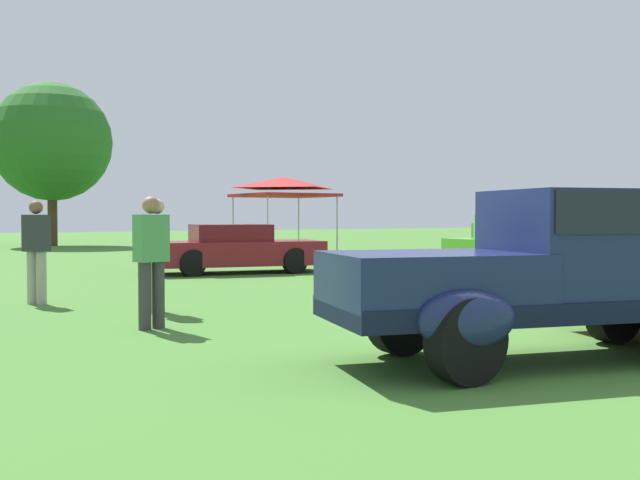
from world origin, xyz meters
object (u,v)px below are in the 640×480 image
Objects in this scene: show_car_lime at (517,245)px; spectator_between_cars at (157,252)px; feature_pickup_truck at (548,274)px; show_car_burgundy at (236,249)px; spectator_near_truck at (36,248)px; spectator_far_side at (151,258)px; canopy_tent_left_field at (284,186)px; spectator_by_row at (483,238)px.

show_car_lime is 13.10m from spectator_between_cars.
feature_pickup_truck is 5.93m from spectator_between_cars.
spectator_near_truck reaches higher than show_car_burgundy.
show_car_lime is 13.81m from spectator_near_truck.
spectator_far_side is at bearing -121.44° from show_car_burgundy.
spectator_by_row is at bearing -85.56° from canopy_tent_left_field.
spectator_by_row is (6.63, 7.90, 0.05)m from feature_pickup_truck.
spectator_by_row is 10.08m from spectator_far_side.
spectator_near_truck and spectator_between_cars have the same top height.
spectator_near_truck is at bearing 101.64° from spectator_far_side.
spectator_between_cars is (-2.11, 5.55, 0.05)m from feature_pickup_truck.
canopy_tent_left_field reaches higher than show_car_lime.
spectator_near_truck is 3.63m from spectator_far_side.
spectator_far_side is at bearing -124.90° from canopy_tent_left_field.
spectator_near_truck is (-3.43, 7.62, 0.05)m from feature_pickup_truck.
canopy_tent_left_field is (5.96, 16.47, 1.55)m from feature_pickup_truck.
spectator_far_side is (-12.83, -6.12, 0.31)m from show_car_lime.
canopy_tent_left_field is (3.83, 4.51, 1.82)m from show_car_burgundy.
show_car_lime is 2.51× the size of spectator_far_side.
spectator_near_truck is (-13.56, -2.57, 0.31)m from show_car_lime.
spectator_far_side reaches higher than show_car_lime.
show_car_burgundy is 2.65× the size of spectator_between_cars.
spectator_between_cars is at bearing -126.45° from canopy_tent_left_field.
spectator_between_cars is at bearing -164.90° from spectator_by_row.
spectator_by_row is (10.05, 0.28, 0.00)m from spectator_near_truck.
canopy_tent_left_field reaches higher than feature_pickup_truck.
spectator_between_cars is at bearing 110.81° from feature_pickup_truck.
show_car_burgundy is 2.65× the size of spectator_far_side.
feature_pickup_truck is 14.37m from show_car_lime.
spectator_by_row is at bearing 15.10° from spectator_between_cars.
spectator_between_cars is 0.60× the size of canopy_tent_left_field.
spectator_between_cars and spectator_by_row have the same top height.
spectator_by_row is at bearing -146.89° from show_car_lime.
show_car_burgundy is at bearing 56.53° from spectator_between_cars.
spectator_far_side is (-0.59, -1.48, 0.00)m from spectator_between_cars.
show_car_lime is 2.51× the size of spectator_between_cars.
spectator_near_truck and spectator_by_row have the same top height.
show_car_burgundy is 6.06m from spectator_by_row.
canopy_tent_left_field reaches higher than spectator_near_truck.
show_car_lime is at bearing 45.16° from feature_pickup_truck.
canopy_tent_left_field is (-0.67, 8.57, 1.51)m from spectator_by_row.
spectator_far_side is 0.60× the size of canopy_tent_left_field.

